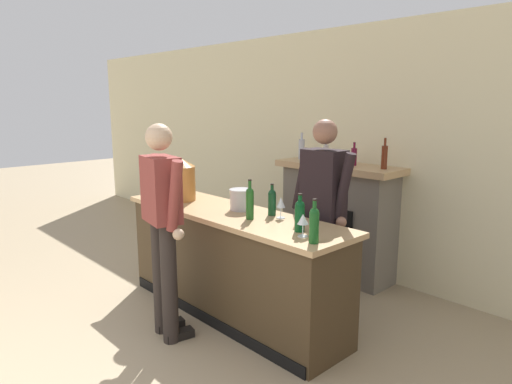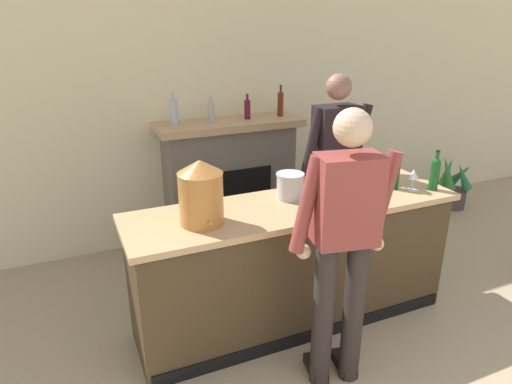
{
  "view_description": "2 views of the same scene",
  "coord_description": "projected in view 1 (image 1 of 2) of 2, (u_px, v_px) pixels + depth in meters",
  "views": [
    {
      "loc": [
        2.89,
        0.2,
        1.94
      ],
      "look_at": [
        -0.28,
        3.18,
        1.08
      ],
      "focal_mm": 32.0,
      "sensor_mm": 36.0,
      "label": 1
    },
    {
      "loc": [
        -1.61,
        0.12,
        2.21
      ],
      "look_at": [
        -0.31,
        3.09,
        0.97
      ],
      "focal_mm": 32.0,
      "sensor_mm": 36.0,
      "label": 2
    }
  ],
  "objects": [
    {
      "name": "wall_back_panel",
      "position": [
        361.0,
        153.0,
        5.07
      ],
      "size": [
        12.0,
        0.07,
        2.75
      ],
      "color": "beige",
      "rests_on": "ground_plane"
    },
    {
      "name": "bar_counter",
      "position": [
        231.0,
        263.0,
        4.16
      ],
      "size": [
        2.44,
        0.67,
        0.97
      ],
      "color": "#42321E",
      "rests_on": "ground_plane"
    },
    {
      "name": "fireplace_stone",
      "position": [
        337.0,
        219.0,
        5.11
      ],
      "size": [
        1.44,
        0.52,
        1.59
      ],
      "color": "slate",
      "rests_on": "ground_plane"
    },
    {
      "name": "person_customer",
      "position": [
        163.0,
        223.0,
        3.65
      ],
      "size": [
        0.65,
        0.36,
        1.78
      ],
      "color": "#2D2622",
      "rests_on": "ground_plane"
    },
    {
      "name": "person_bartender",
      "position": [
        322.0,
        212.0,
        3.95
      ],
      "size": [
        0.66,
        0.3,
        1.8
      ],
      "color": "#271B2C",
      "rests_on": "ground_plane"
    },
    {
      "name": "copper_dispenser",
      "position": [
        181.0,
        179.0,
        4.51
      ],
      "size": [
        0.29,
        0.33,
        0.42
      ],
      "color": "#B77435",
      "rests_on": "bar_counter"
    },
    {
      "name": "ice_bucket_steel",
      "position": [
        241.0,
        200.0,
        4.12
      ],
      "size": [
        0.21,
        0.21,
        0.19
      ],
      "color": "silver",
      "rests_on": "bar_counter"
    },
    {
      "name": "wine_bottle_chardonnay_pale",
      "position": [
        314.0,
        224.0,
        3.14
      ],
      "size": [
        0.07,
        0.07,
        0.31
      ],
      "color": "#154F1D",
      "rests_on": "bar_counter"
    },
    {
      "name": "wine_bottle_rose_blush",
      "position": [
        272.0,
        201.0,
        3.93
      ],
      "size": [
        0.07,
        0.07,
        0.28
      ],
      "color": "#103B1D",
      "rests_on": "bar_counter"
    },
    {
      "name": "wine_bottle_cabernet_heavy",
      "position": [
        250.0,
        202.0,
        3.79
      ],
      "size": [
        0.07,
        0.07,
        0.34
      ],
      "color": "#1D561D",
      "rests_on": "bar_counter"
    },
    {
      "name": "wine_bottle_riesling_slim",
      "position": [
        300.0,
        214.0,
        3.43
      ],
      "size": [
        0.08,
        0.08,
        0.29
      ],
      "color": "#09411A",
      "rests_on": "bar_counter"
    },
    {
      "name": "wine_glass_front_left",
      "position": [
        281.0,
        203.0,
        3.82
      ],
      "size": [
        0.08,
        0.08,
        0.18
      ],
      "color": "silver",
      "rests_on": "bar_counter"
    },
    {
      "name": "wine_glass_near_bucket",
      "position": [
        303.0,
        220.0,
        3.3
      ],
      "size": [
        0.08,
        0.08,
        0.17
      ],
      "color": "silver",
      "rests_on": "bar_counter"
    }
  ]
}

